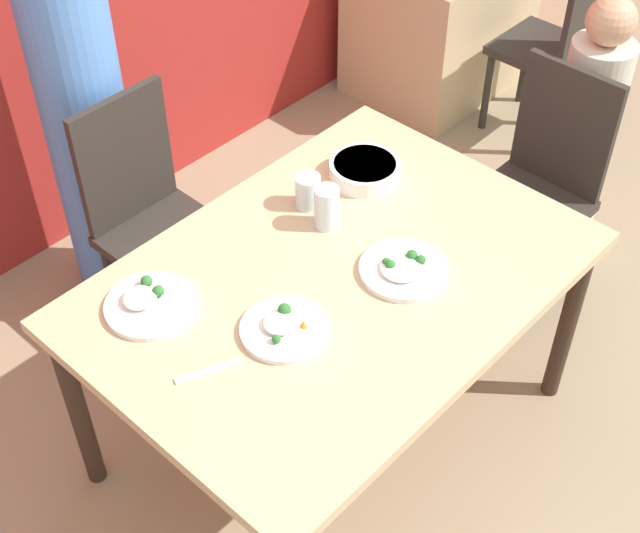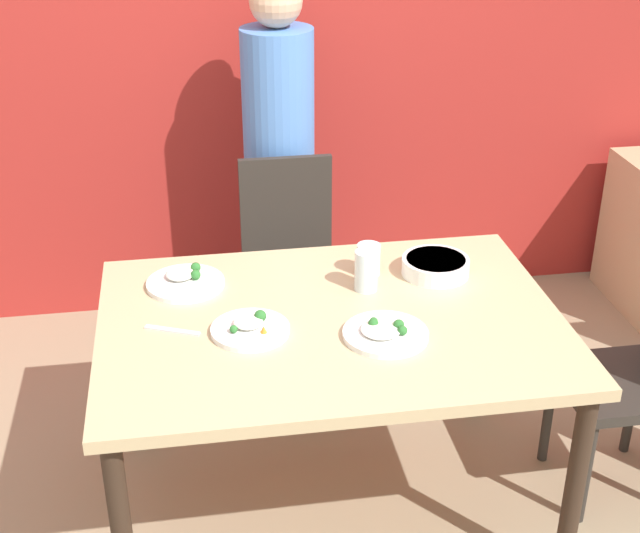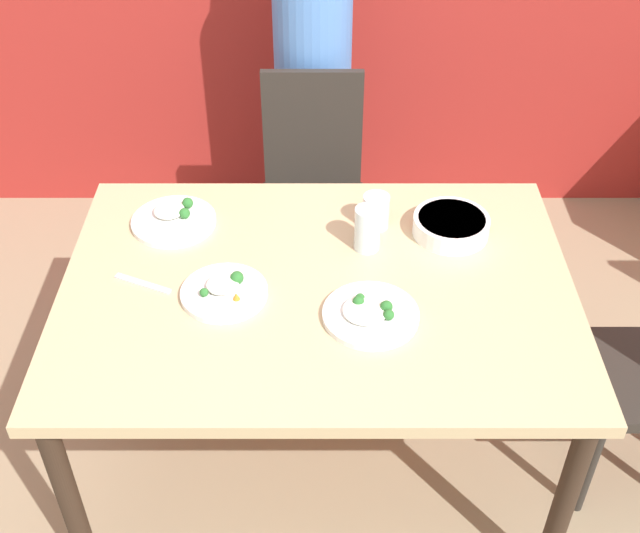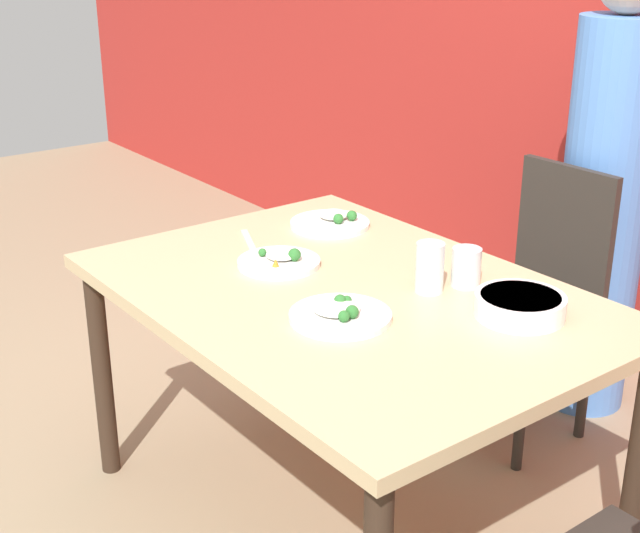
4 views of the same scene
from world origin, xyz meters
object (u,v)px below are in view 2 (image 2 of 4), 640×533
(plate_rice_adult, at_px, (185,281))
(chair_adult_spot, at_px, (290,267))
(glass_water_tall, at_px, (366,271))
(bowl_curry, at_px, (435,266))
(person_adult, at_px, (280,181))

(plate_rice_adult, bearing_deg, chair_adult_spot, 52.79)
(chair_adult_spot, relative_size, glass_water_tall, 6.78)
(chair_adult_spot, relative_size, plate_rice_adult, 3.60)
(bowl_curry, relative_size, glass_water_tall, 1.67)
(chair_adult_spot, xyz_separation_m, person_adult, (-0.00, 0.32, 0.26))
(chair_adult_spot, distance_m, bowl_curry, 0.80)
(person_adult, xyz_separation_m, plate_rice_adult, (-0.43, -0.88, 0.01))
(bowl_curry, height_order, plate_rice_adult, bowl_curry)
(bowl_curry, xyz_separation_m, glass_water_tall, (-0.26, -0.07, 0.04))
(chair_adult_spot, height_order, glass_water_tall, chair_adult_spot)
(person_adult, bearing_deg, chair_adult_spot, -90.00)
(glass_water_tall, bearing_deg, person_adult, 99.49)
(chair_adult_spot, xyz_separation_m, glass_water_tall, (0.17, -0.69, 0.32))
(chair_adult_spot, relative_size, bowl_curry, 4.07)
(person_adult, relative_size, bowl_curry, 7.01)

